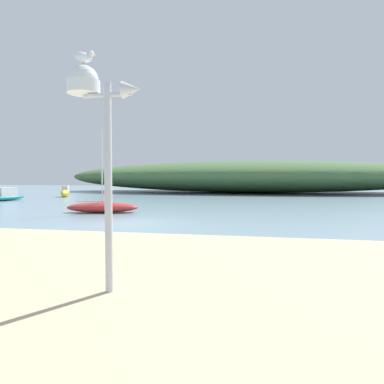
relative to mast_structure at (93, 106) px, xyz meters
The scene contains 7 objects.
ground_plane 9.72m from the mast_structure, 106.77° to the left, with size 120.00×120.00×0.00m, color #7A99A8.
distant_hill 39.69m from the mast_structure, 87.54° to the left, with size 50.31×15.83×4.14m, color #476B3D.
mast_structure is the anchor object (origin of this frame).
seagull_on_radar 0.79m from the mast_structure, behind, with size 0.30×0.31×0.25m.
motorboat_inner_mooring 30.86m from the mast_structure, 122.86° to the left, with size 1.62×2.65×1.15m.
motorboat_off_point 27.07m from the mast_structure, 133.56° to the left, with size 2.22×4.56×1.12m.
sailboat_far_right 14.19m from the mast_structure, 115.76° to the left, with size 4.21×2.18×4.73m.
Camera 1 is at (5.15, -13.61, 1.99)m, focal length 31.01 mm.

